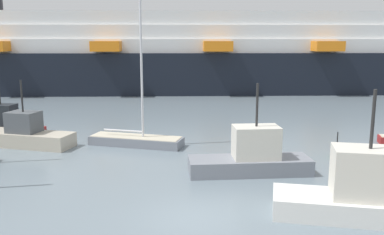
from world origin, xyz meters
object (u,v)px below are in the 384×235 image
object	(u,v)px
fishing_boat_2	(251,157)
channel_buoy_1	(336,152)
fishing_boat_3	(27,135)
cruise_ship	(113,55)
sailboat_0	(136,138)
fishing_boat_1	(3,126)
fishing_boat_0	(361,193)

from	to	relation	value
fishing_boat_2	channel_buoy_1	bearing A→B (deg)	22.84
fishing_boat_3	cruise_ship	world-z (taller)	cruise_ship
sailboat_0	fishing_boat_1	world-z (taller)	sailboat_0
fishing_boat_0	fishing_boat_1	bearing A→B (deg)	156.67
fishing_boat_1	channel_buoy_1	bearing A→B (deg)	173.65
fishing_boat_2	cruise_ship	world-z (taller)	cruise_ship
fishing_boat_3	fishing_boat_2	bearing A→B (deg)	172.97
fishing_boat_0	channel_buoy_1	size ratio (longest dim) A/B	4.30
sailboat_0	fishing_boat_1	xyz separation A→B (m)	(-9.44, 2.36, 0.29)
fishing_boat_2	fishing_boat_3	size ratio (longest dim) A/B	1.05
fishing_boat_2	fishing_boat_3	world-z (taller)	fishing_boat_2
sailboat_0	fishing_boat_2	xyz separation A→B (m)	(6.57, -5.54, 0.34)
fishing_boat_0	fishing_boat_3	distance (m)	19.91
cruise_ship	channel_buoy_1	bearing A→B (deg)	-61.78
channel_buoy_1	fishing_boat_2	bearing A→B (deg)	-152.38
cruise_ship	fishing_boat_2	bearing A→B (deg)	-70.94
sailboat_0	fishing_boat_1	distance (m)	9.73
fishing_boat_3	channel_buoy_1	xyz separation A→B (m)	(18.66, -2.63, -0.40)
fishing_boat_1	channel_buoy_1	distance (m)	21.87
fishing_boat_2	channel_buoy_1	size ratio (longest dim) A/B	4.12
sailboat_0	cruise_ship	world-z (taller)	cruise_ship
fishing_boat_1	fishing_boat_0	bearing A→B (deg)	152.90
sailboat_0	channel_buoy_1	bearing A→B (deg)	1.79
fishing_boat_3	channel_buoy_1	size ratio (longest dim) A/B	3.94
fishing_boat_0	fishing_boat_2	xyz separation A→B (m)	(-3.37, 5.36, -0.15)
fishing_boat_0	fishing_boat_2	size ratio (longest dim) A/B	1.04
channel_buoy_1	fishing_boat_1	bearing A→B (deg)	166.38
channel_buoy_1	cruise_ship	xyz separation A→B (m)	(-18.49, 31.99, 4.27)
fishing_boat_1	cruise_ship	world-z (taller)	cruise_ship
fishing_boat_0	cruise_ship	xyz separation A→B (m)	(-16.61, 40.09, 3.62)
cruise_ship	fishing_boat_3	bearing A→B (deg)	-92.13
channel_buoy_1	fishing_boat_3	bearing A→B (deg)	171.99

